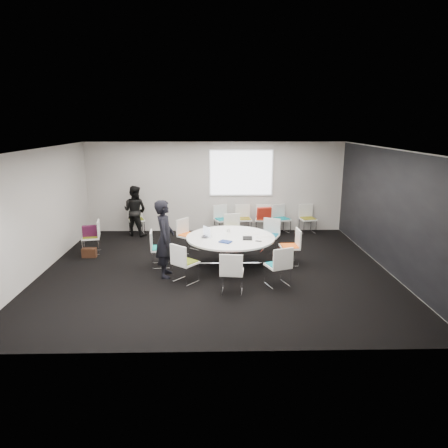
{
  "coord_description": "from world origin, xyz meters",
  "views": [
    {
      "loc": [
        -0.01,
        -8.87,
        3.36
      ],
      "look_at": [
        0.2,
        0.4,
        1.0
      ],
      "focal_mm": 32.0,
      "sensor_mm": 36.0,
      "label": 1
    }
  ],
  "objects_px": {
    "chair_ring_h": "(278,273)",
    "brown_bag": "(89,253)",
    "chair_person_back": "(137,225)",
    "chair_ring_c": "(233,236)",
    "chair_back_a": "(223,225)",
    "chair_back_c": "(263,225)",
    "chair_spare_left": "(92,243)",
    "chair_back_b": "(244,225)",
    "cup": "(228,230)",
    "chair_ring_a": "(290,254)",
    "chair_ring_b": "(270,242)",
    "maroon_bag": "(90,231)",
    "conference_table": "(230,245)",
    "chair_back_d": "(281,224)",
    "chair_back_e": "(307,224)",
    "chair_ring_e": "(160,255)",
    "chair_ring_g": "(232,280)",
    "laptop": "(208,236)",
    "chair_ring_f": "(185,270)",
    "person_back": "(135,211)",
    "chair_ring_d": "(188,242)",
    "person_main": "(165,239)"
  },
  "relations": [
    {
      "from": "chair_ring_b",
      "to": "maroon_bag",
      "type": "height_order",
      "value": "chair_ring_b"
    },
    {
      "from": "chair_back_a",
      "to": "laptop",
      "type": "bearing_deg",
      "value": 59.63
    },
    {
      "from": "chair_ring_g",
      "to": "person_back",
      "type": "relative_size",
      "value": 0.57
    },
    {
      "from": "chair_back_d",
      "to": "chair_back_a",
      "type": "bearing_deg",
      "value": -22.24
    },
    {
      "from": "conference_table",
      "to": "chair_person_back",
      "type": "xyz_separation_m",
      "value": [
        -2.8,
        2.93,
        -0.25
      ]
    },
    {
      "from": "chair_ring_e",
      "to": "chair_ring_g",
      "type": "relative_size",
      "value": 1.0
    },
    {
      "from": "chair_back_a",
      "to": "person_back",
      "type": "xyz_separation_m",
      "value": [
        -2.66,
        -0.12,
        0.49
      ]
    },
    {
      "from": "chair_back_a",
      "to": "chair_back_c",
      "type": "height_order",
      "value": "same"
    },
    {
      "from": "chair_back_b",
      "to": "cup",
      "type": "bearing_deg",
      "value": 71.4
    },
    {
      "from": "chair_back_e",
      "to": "person_main",
      "type": "xyz_separation_m",
      "value": [
        -4.0,
        -3.54,
        0.59
      ]
    },
    {
      "from": "chair_spare_left",
      "to": "person_back",
      "type": "distance_m",
      "value": 1.99
    },
    {
      "from": "chair_back_a",
      "to": "chair_back_d",
      "type": "height_order",
      "value": "same"
    },
    {
      "from": "chair_ring_e",
      "to": "chair_ring_g",
      "type": "height_order",
      "value": "same"
    },
    {
      "from": "conference_table",
      "to": "chair_back_b",
      "type": "xyz_separation_m",
      "value": [
        0.52,
        2.93,
        -0.25
      ]
    },
    {
      "from": "chair_back_d",
      "to": "chair_spare_left",
      "type": "height_order",
      "value": "same"
    },
    {
      "from": "chair_ring_f",
      "to": "cup",
      "type": "relative_size",
      "value": 9.78
    },
    {
      "from": "chair_ring_f",
      "to": "brown_bag",
      "type": "distance_m",
      "value": 3.1
    },
    {
      "from": "chair_ring_d",
      "to": "maroon_bag",
      "type": "height_order",
      "value": "chair_ring_d"
    },
    {
      "from": "chair_ring_h",
      "to": "person_back",
      "type": "xyz_separation_m",
      "value": [
        -3.75,
        4.0,
        0.49
      ]
    },
    {
      "from": "conference_table",
      "to": "maroon_bag",
      "type": "height_order",
      "value": "maroon_bag"
    },
    {
      "from": "chair_ring_d",
      "to": "person_main",
      "type": "height_order",
      "value": "person_main"
    },
    {
      "from": "chair_ring_b",
      "to": "brown_bag",
      "type": "distance_m",
      "value": 4.71
    },
    {
      "from": "chair_ring_f",
      "to": "chair_spare_left",
      "type": "bearing_deg",
      "value": -177.81
    },
    {
      "from": "chair_ring_c",
      "to": "person_back",
      "type": "xyz_separation_m",
      "value": [
        -2.93,
        1.15,
        0.49
      ]
    },
    {
      "from": "chair_ring_g",
      "to": "chair_person_back",
      "type": "bearing_deg",
      "value": 128.5
    },
    {
      "from": "chair_ring_c",
      "to": "chair_ring_a",
      "type": "bearing_deg",
      "value": 120.94
    },
    {
      "from": "chair_ring_b",
      "to": "chair_back_a",
      "type": "height_order",
      "value": "same"
    },
    {
      "from": "chair_ring_a",
      "to": "person_back",
      "type": "xyz_separation_m",
      "value": [
        -4.24,
        2.7,
        0.49
      ]
    },
    {
      "from": "chair_ring_c",
      "to": "chair_back_b",
      "type": "relative_size",
      "value": 1.0
    },
    {
      "from": "chair_spare_left",
      "to": "chair_back_c",
      "type": "bearing_deg",
      "value": -79.93
    },
    {
      "from": "chair_ring_e",
      "to": "chair_back_e",
      "type": "relative_size",
      "value": 1.0
    },
    {
      "from": "chair_back_d",
      "to": "chair_person_back",
      "type": "distance_m",
      "value": 4.5
    },
    {
      "from": "chair_ring_f",
      "to": "chair_back_c",
      "type": "relative_size",
      "value": 1.0
    },
    {
      "from": "chair_back_a",
      "to": "cup",
      "type": "bearing_deg",
      "value": 69.85
    },
    {
      "from": "person_back",
      "to": "laptop",
      "type": "relative_size",
      "value": 4.42
    },
    {
      "from": "chair_ring_e",
      "to": "chair_back_a",
      "type": "xyz_separation_m",
      "value": [
        1.55,
        2.88,
        0.0
      ]
    },
    {
      "from": "conference_table",
      "to": "chair_back_d",
      "type": "distance_m",
      "value": 3.38
    },
    {
      "from": "brown_bag",
      "to": "chair_ring_g",
      "type": "bearing_deg",
      "value": -32.67
    },
    {
      "from": "chair_ring_f",
      "to": "chair_ring_h",
      "type": "bearing_deg",
      "value": 33.34
    },
    {
      "from": "chair_person_back",
      "to": "brown_bag",
      "type": "height_order",
      "value": "chair_person_back"
    },
    {
      "from": "chair_back_e",
      "to": "brown_bag",
      "type": "height_order",
      "value": "chair_back_e"
    },
    {
      "from": "chair_ring_b",
      "to": "chair_ring_c",
      "type": "relative_size",
      "value": 1.0
    },
    {
      "from": "maroon_bag",
      "to": "chair_ring_a",
      "type": "bearing_deg",
      "value": -10.59
    },
    {
      "from": "chair_person_back",
      "to": "chair_ring_c",
      "type": "bearing_deg",
      "value": 136.67
    },
    {
      "from": "chair_ring_d",
      "to": "chair_ring_e",
      "type": "distance_m",
      "value": 1.27
    },
    {
      "from": "chair_ring_a",
      "to": "brown_bag",
      "type": "bearing_deg",
      "value": 80.08
    },
    {
      "from": "chair_ring_h",
      "to": "person_main",
      "type": "relative_size",
      "value": 0.51
    },
    {
      "from": "chair_ring_g",
      "to": "chair_back_c",
      "type": "xyz_separation_m",
      "value": [
        1.16,
        4.48,
        0.0
      ]
    },
    {
      "from": "chair_back_e",
      "to": "chair_spare_left",
      "type": "distance_m",
      "value": 6.43
    },
    {
      "from": "chair_ring_h",
      "to": "brown_bag",
      "type": "xyz_separation_m",
      "value": [
        -4.56,
        1.94,
        -0.16
      ]
    }
  ]
}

